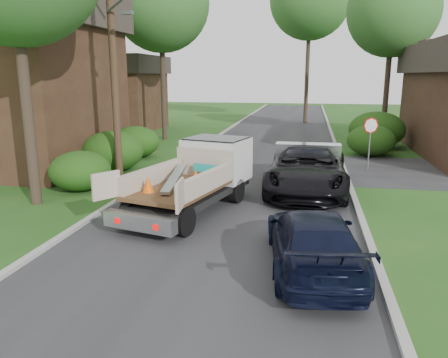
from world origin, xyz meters
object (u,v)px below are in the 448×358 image
Objects in this scene: utility_pole at (113,54)px; tree_right_far at (393,11)px; stop_sign at (370,132)px; flatbed_truck at (203,171)px; tree_left_far at (161,3)px; house_left_near at (6,77)px; house_left_far at (114,92)px; black_pickup at (307,169)px; navy_suv at (313,240)px.

tree_right_far is at bearing 49.16° from utility_pole.
utility_pole reaches higher than stop_sign.
tree_left_far is at bearing 127.17° from flatbed_truck.
house_left_far is at bearing 95.71° from house_left_near.
flatbed_truck is at bearing -131.34° from stop_sign.
utility_pole is 6.70m from flatbed_truck.
tree_left_far is at bearing -39.81° from house_left_far.
house_left_far is at bearing 115.23° from utility_pole.
tree_right_far reaches higher than house_left_far.
house_left_far is at bearing 140.19° from tree_left_far.
house_left_near is 1.54× the size of black_pickup.
utility_pole is 8.99m from black_pickup.
black_pickup is at bearing -47.74° from house_left_far.
black_pickup is at bearing -108.21° from tree_right_far.
house_left_near is 1.56× the size of flatbed_truck.
stop_sign is 16.65m from tree_left_far.
utility_pole is 0.82× the size of tree_left_far.
house_left_near is 11.93m from tree_left_far.
tree_right_far reaches higher than navy_suv.
tree_left_far is 17.89m from black_pickup.
stop_sign reaches higher than black_pickup.
navy_suv is at bearing -56.69° from house_left_far.
flatbed_truck is (6.44, -15.12, -7.78)m from tree_left_far.
stop_sign is at bearing -34.81° from house_left_far.
tree_right_far is (19.50, 13.00, 4.20)m from house_left_near.
stop_sign is 0.39× the size of black_pickup.
tree_right_far reaches higher than black_pickup.
house_left_far reaches higher than black_pickup.
black_pickup is at bearing -3.50° from utility_pole.
stop_sign is at bearing 59.20° from black_pickup.
house_left_far is 1.20× the size of black_pickup.
utility_pole reaches higher than black_pickup.
house_left_far is at bearing 133.35° from black_pickup.
black_pickup is (15.90, -17.50, -2.18)m from house_left_far.
house_left_near reaches higher than black_pickup.
utility_pole is 2.10× the size of navy_suv.
black_pickup is at bearing -9.85° from house_left_near.
black_pickup is 1.32× the size of navy_suv.
tree_right_far reaches higher than house_left_near.
house_left_far reaches higher than navy_suv.
stop_sign is at bearing 6.63° from house_left_near.
tree_right_far is (12.98, 15.02, 3.31)m from utility_pole.
tree_right_far reaches higher than flatbed_truck.
tree_left_far is (-12.70, 8.00, 7.20)m from stop_sign.
navy_suv is at bearing -36.04° from flatbed_truck.
house_left_near is (-17.20, -2.00, 2.50)m from stop_sign.
flatbed_truck is 1.31× the size of navy_suv.
flatbed_truck is (4.42, -3.10, -3.97)m from utility_pole.
flatbed_truck reaches higher than navy_suv.
flatbed_truck is (-8.56, -18.12, -7.28)m from tree_right_far.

